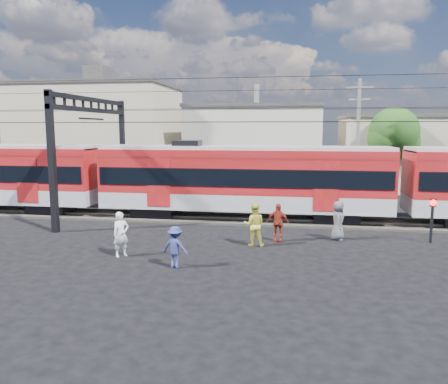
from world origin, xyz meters
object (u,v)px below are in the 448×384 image
at_px(commuter_train, 247,178).
at_px(crossing_signal, 432,212).
at_px(pedestrian_a, 121,234).
at_px(pedestrian_c, 175,247).

height_order(commuter_train, crossing_signal, commuter_train).
bearing_deg(crossing_signal, commuter_train, 157.15).
height_order(pedestrian_a, pedestrian_c, pedestrian_a).
distance_m(pedestrian_a, pedestrian_c, 2.79).
bearing_deg(pedestrian_c, pedestrian_a, -11.31).
relative_size(commuter_train, crossing_signal, 24.82).
distance_m(pedestrian_c, crossing_signal, 11.78).
bearing_deg(commuter_train, pedestrian_c, -100.52).
distance_m(commuter_train, pedestrian_a, 9.13).
relative_size(commuter_train, pedestrian_c, 31.92).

